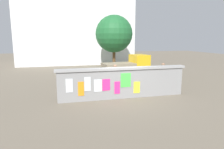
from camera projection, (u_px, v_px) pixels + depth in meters
ground at (97, 73)px, 18.08m from camera, size 60.00×60.00×0.00m
poster_wall at (123, 82)px, 10.30m from camera, size 6.91×0.42×1.63m
auto_rickshaw_truck at (128, 67)px, 15.50m from camera, size 3.74×1.88×1.85m
motorcycle at (83, 78)px, 13.32m from camera, size 1.90×0.56×0.87m
bicycle_near at (83, 88)px, 11.01m from camera, size 1.69×0.45×0.95m
bicycle_far at (135, 83)px, 12.29m from camera, size 1.65×0.62×0.95m
person_walking at (115, 75)px, 11.54m from camera, size 0.35×0.35×1.62m
person_bystander at (163, 73)px, 12.25m from camera, size 0.45×0.45×1.62m
tree_roadside at (114, 34)px, 20.43m from camera, size 3.84×3.84×5.53m
building_background at (76, 28)px, 25.56m from camera, size 14.20×6.79×9.04m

